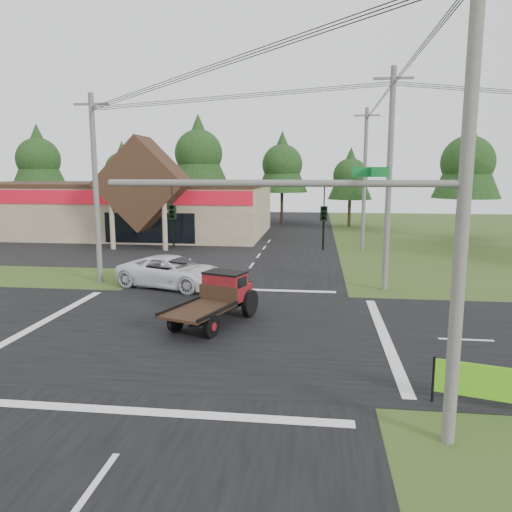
# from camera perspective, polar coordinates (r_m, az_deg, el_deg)

# --- Properties ---
(ground) EXTENTS (120.00, 120.00, 0.00)m
(ground) POSITION_cam_1_polar(r_m,az_deg,el_deg) (20.28, -5.78, -8.43)
(ground) COLOR #374B1A
(ground) RESTS_ON ground
(road_ns) EXTENTS (12.00, 120.00, 0.02)m
(road_ns) POSITION_cam_1_polar(r_m,az_deg,el_deg) (20.27, -5.78, -8.40)
(road_ns) COLOR black
(road_ns) RESTS_ON ground
(road_ew) EXTENTS (120.00, 12.00, 0.02)m
(road_ew) POSITION_cam_1_polar(r_m,az_deg,el_deg) (20.27, -5.78, -8.39)
(road_ew) COLOR black
(road_ew) RESTS_ON ground
(parking_apron) EXTENTS (28.00, 14.00, 0.02)m
(parking_apron) POSITION_cam_1_polar(r_m,az_deg,el_deg) (42.47, -18.64, 0.63)
(parking_apron) COLOR black
(parking_apron) RESTS_ON ground
(cvs_building) EXTENTS (30.40, 18.20, 9.19)m
(cvs_building) POSITION_cam_1_polar(r_m,az_deg,el_deg) (52.47, -15.51, 5.44)
(cvs_building) COLOR gray
(cvs_building) RESTS_ON ground
(traffic_signal_mast) EXTENTS (8.12, 0.24, 7.00)m
(traffic_signal_mast) POSITION_cam_1_polar(r_m,az_deg,el_deg) (11.53, 14.22, 0.18)
(traffic_signal_mast) COLOR #595651
(traffic_signal_mast) RESTS_ON ground
(utility_pole_nr) EXTENTS (2.00, 0.30, 11.00)m
(utility_pole_nr) POSITION_cam_1_polar(r_m,az_deg,el_deg) (11.73, 22.69, 5.86)
(utility_pole_nr) COLOR #595651
(utility_pole_nr) RESTS_ON ground
(utility_pole_nw) EXTENTS (2.00, 0.30, 10.50)m
(utility_pole_nw) POSITION_cam_1_polar(r_m,az_deg,el_deg) (29.52, -17.85, 7.45)
(utility_pole_nw) COLOR #595651
(utility_pole_nw) RESTS_ON ground
(utility_pole_ne) EXTENTS (2.00, 0.30, 11.50)m
(utility_pole_ne) POSITION_cam_1_polar(r_m,az_deg,el_deg) (27.04, 14.96, 8.49)
(utility_pole_ne) COLOR #595651
(utility_pole_ne) RESTS_ON ground
(utility_pole_n) EXTENTS (2.00, 0.30, 11.20)m
(utility_pole_n) POSITION_cam_1_polar(r_m,az_deg,el_deg) (40.95, 12.30, 8.64)
(utility_pole_n) COLOR #595651
(utility_pole_n) RESTS_ON ground
(tree_row_a) EXTENTS (6.72, 6.72, 12.12)m
(tree_row_a) POSITION_cam_1_polar(r_m,az_deg,el_deg) (68.12, -23.63, 10.30)
(tree_row_a) COLOR #332316
(tree_row_a) RESTS_ON ground
(tree_row_b) EXTENTS (5.60, 5.60, 10.10)m
(tree_row_b) POSITION_cam_1_polar(r_m,az_deg,el_deg) (65.49, -14.99, 9.65)
(tree_row_b) COLOR #332316
(tree_row_b) RESTS_ON ground
(tree_row_c) EXTENTS (7.28, 7.28, 13.13)m
(tree_row_c) POSITION_cam_1_polar(r_m,az_deg,el_deg) (61.54, -6.58, 11.81)
(tree_row_c) COLOR #332316
(tree_row_c) RESTS_ON ground
(tree_row_d) EXTENTS (6.16, 6.16, 11.11)m
(tree_row_d) POSITION_cam_1_polar(r_m,az_deg,el_deg) (60.96, 3.01, 10.62)
(tree_row_d) COLOR #332316
(tree_row_d) RESTS_ON ground
(tree_row_e) EXTENTS (5.04, 5.04, 9.09)m
(tree_row_e) POSITION_cam_1_polar(r_m,az_deg,el_deg) (58.90, 10.75, 9.20)
(tree_row_e) COLOR #332316
(tree_row_e) RESTS_ON ground
(tree_side_ne) EXTENTS (6.16, 6.16, 11.11)m
(tree_side_ne) POSITION_cam_1_polar(r_m,az_deg,el_deg) (50.67, 23.05, 10.10)
(tree_side_ne) COLOR #332316
(tree_side_ne) RESTS_ON ground
(antique_flatbed_truck) EXTENTS (3.50, 5.37, 2.10)m
(antique_flatbed_truck) POSITION_cam_1_polar(r_m,az_deg,el_deg) (20.66, -4.97, -5.04)
(antique_flatbed_truck) COLOR #590C15
(antique_flatbed_truck) RESTS_ON ground
(roadside_banner) EXTENTS (3.74, 1.13, 1.31)m
(roadside_banner) POSITION_cam_1_polar(r_m,az_deg,el_deg) (14.90, 27.02, -13.56)
(roadside_banner) COLOR #5BB718
(roadside_banner) RESTS_ON ground
(white_pickup) EXTENTS (6.69, 4.50, 1.70)m
(white_pickup) POSITION_cam_1_polar(r_m,az_deg,el_deg) (27.75, -9.56, -1.78)
(white_pickup) COLOR silver
(white_pickup) RESTS_ON ground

